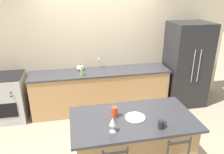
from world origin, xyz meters
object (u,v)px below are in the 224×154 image
refrigerator (186,65)px  wine_glass (113,122)px  soap_bottle (82,72)px  coffee_mug (161,124)px  dinner_plate (135,117)px  tumbler_cup (114,112)px  oven_range (5,98)px  pumpkin_decoration (80,68)px

refrigerator → wine_glass: 2.99m
soap_bottle → coffee_mug: bearing=-68.3°
dinner_plate → tumbler_cup: tumbler_cup is taller
dinner_plate → soap_bottle: 1.83m
wine_glass → soap_bottle: wine_glass is taller
tumbler_cup → dinner_plate: bearing=-16.8°
dinner_plate → soap_bottle: soap_bottle is taller
oven_range → refrigerator: bearing=-0.7°
refrigerator → pumpkin_decoration: 2.35m
wine_glass → dinner_plate: bearing=33.7°
refrigerator → dinner_plate: size_ratio=6.98×
pumpkin_decoration → tumbler_cup: bearing=-80.9°
coffee_mug → tumbler_cup: (-0.50, 0.36, 0.02)m
oven_range → pumpkin_decoration: 1.62m
oven_range → pumpkin_decoration: pumpkin_decoration is taller
tumbler_cup → soap_bottle: size_ratio=0.80×
refrigerator → pumpkin_decoration: (-2.34, 0.18, 0.03)m
tumbler_cup → soap_bottle: 1.69m
coffee_mug → oven_range: bearing=137.1°
refrigerator → coffee_mug: bearing=-125.4°
soap_bottle → pumpkin_decoration: bearing=92.5°
dinner_plate → tumbler_cup: (-0.26, 0.08, 0.06)m
coffee_mug → tumbler_cup: 0.62m
soap_bottle → refrigerator: bearing=3.1°
dinner_plate → pumpkin_decoration: 2.13m
tumbler_cup → pumpkin_decoration: 2.00m
refrigerator → oven_range: size_ratio=1.96×
pumpkin_decoration → dinner_plate: bearing=-74.3°
pumpkin_decoration → soap_bottle: 0.31m
oven_range → wine_glass: bearing=-50.6°
oven_range → dinner_plate: dinner_plate is taller
refrigerator → wine_glass: bearing=-135.2°
refrigerator → soap_bottle: refrigerator is taller
coffee_mug → soap_bottle: size_ratio=0.62×
refrigerator → tumbler_cup: (-2.03, -1.79, 0.08)m
dinner_plate → tumbler_cup: bearing=163.2°
oven_range → tumbler_cup: (1.86, -1.84, 0.54)m
refrigerator → wine_glass: refrigerator is taller
pumpkin_decoration → refrigerator: bearing=-4.4°
refrigerator → pumpkin_decoration: size_ratio=12.35×
oven_range → soap_bottle: soap_bottle is taller
wine_glass → pumpkin_decoration: bearing=95.7°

